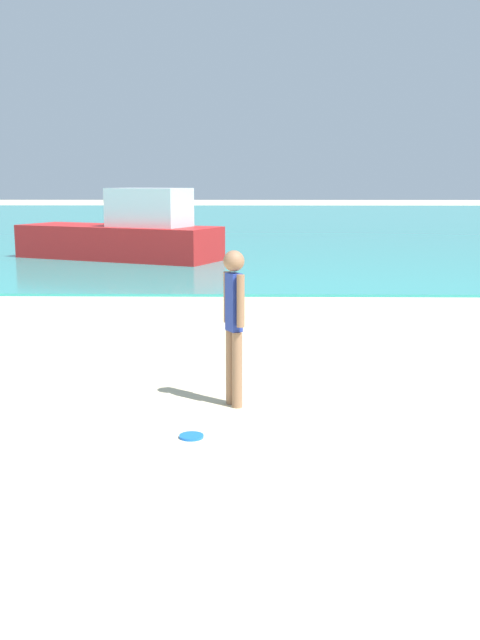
# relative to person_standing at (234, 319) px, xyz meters

# --- Properties ---
(water) EXTENTS (160.00, 60.00, 0.06)m
(water) POSITION_rel_person_standing_xyz_m (0.07, 37.81, -0.96)
(water) COLOR teal
(water) RESTS_ON ground
(person_standing) EXTENTS (0.24, 0.36, 1.73)m
(person_standing) POSITION_rel_person_standing_xyz_m (0.00, 0.00, 0.00)
(person_standing) COLOR #936B4C
(person_standing) RESTS_ON ground
(frisbee) EXTENTS (0.24, 0.24, 0.03)m
(frisbee) POSITION_rel_person_standing_xyz_m (-0.39, -1.06, -0.97)
(frisbee) COLOR blue
(frisbee) RESTS_ON ground
(boat_near) EXTENTS (6.77, 4.49, 2.20)m
(boat_near) POSITION_rel_person_standing_xyz_m (-3.80, 15.07, -0.16)
(boat_near) COLOR red
(boat_near) RESTS_ON water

